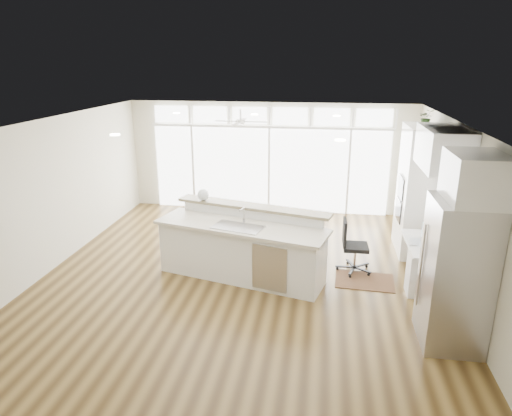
# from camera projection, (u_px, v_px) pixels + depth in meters

# --- Properties ---
(floor) EXTENTS (7.00, 8.00, 0.02)m
(floor) POSITION_uv_depth(u_px,v_px,m) (241.00, 280.00, 7.98)
(floor) COLOR #442F15
(floor) RESTS_ON ground
(ceiling) EXTENTS (7.00, 8.00, 0.02)m
(ceiling) POSITION_uv_depth(u_px,v_px,m) (239.00, 124.00, 7.14)
(ceiling) COLOR white
(ceiling) RESTS_ON wall_back
(wall_back) EXTENTS (7.00, 0.04, 2.70)m
(wall_back) POSITION_uv_depth(u_px,v_px,m) (270.00, 158.00, 11.31)
(wall_back) COLOR beige
(wall_back) RESTS_ON floor
(wall_front) EXTENTS (7.00, 0.04, 2.70)m
(wall_front) POSITION_uv_depth(u_px,v_px,m) (153.00, 352.00, 3.79)
(wall_front) COLOR beige
(wall_front) RESTS_ON floor
(wall_left) EXTENTS (0.04, 8.00, 2.70)m
(wall_left) POSITION_uv_depth(u_px,v_px,m) (46.00, 197.00, 8.05)
(wall_left) COLOR beige
(wall_left) RESTS_ON floor
(wall_right) EXTENTS (0.04, 8.00, 2.70)m
(wall_right) POSITION_uv_depth(u_px,v_px,m) (462.00, 217.00, 7.06)
(wall_right) COLOR beige
(wall_right) RESTS_ON floor
(glass_wall) EXTENTS (5.80, 0.06, 2.08)m
(glass_wall) POSITION_uv_depth(u_px,v_px,m) (269.00, 170.00, 11.35)
(glass_wall) COLOR silver
(glass_wall) RESTS_ON wall_back
(transom_row) EXTENTS (5.90, 0.06, 0.40)m
(transom_row) POSITION_uv_depth(u_px,v_px,m) (270.00, 116.00, 10.94)
(transom_row) COLOR silver
(transom_row) RESTS_ON wall_back
(desk_window) EXTENTS (0.04, 0.85, 0.85)m
(desk_window) POSITION_uv_depth(u_px,v_px,m) (456.00, 199.00, 7.28)
(desk_window) COLOR white
(desk_window) RESTS_ON wall_right
(ceiling_fan) EXTENTS (1.16, 1.16, 0.32)m
(ceiling_fan) POSITION_uv_depth(u_px,v_px,m) (241.00, 117.00, 9.91)
(ceiling_fan) COLOR silver
(ceiling_fan) RESTS_ON ceiling
(recessed_lights) EXTENTS (3.40, 3.00, 0.02)m
(recessed_lights) POSITION_uv_depth(u_px,v_px,m) (242.00, 124.00, 7.33)
(recessed_lights) COLOR #EEE8CA
(recessed_lights) RESTS_ON ceiling
(oven_cabinet) EXTENTS (0.64, 1.20, 2.50)m
(oven_cabinet) POSITION_uv_depth(u_px,v_px,m) (418.00, 191.00, 8.83)
(oven_cabinet) COLOR white
(oven_cabinet) RESTS_ON floor
(desk_nook) EXTENTS (0.72, 1.30, 0.76)m
(desk_nook) POSITION_uv_depth(u_px,v_px,m) (426.00, 264.00, 7.69)
(desk_nook) COLOR white
(desk_nook) RESTS_ON floor
(upper_cabinets) EXTENTS (0.64, 1.30, 0.64)m
(upper_cabinets) POSITION_uv_depth(u_px,v_px,m) (444.00, 149.00, 7.08)
(upper_cabinets) COLOR white
(upper_cabinets) RESTS_ON wall_right
(refrigerator) EXTENTS (0.76, 0.90, 2.00)m
(refrigerator) POSITION_uv_depth(u_px,v_px,m) (456.00, 274.00, 5.95)
(refrigerator) COLOR #B2B1B6
(refrigerator) RESTS_ON floor
(fridge_cabinet) EXTENTS (0.64, 0.90, 0.60)m
(fridge_cabinet) POSITION_uv_depth(u_px,v_px,m) (476.00, 178.00, 5.54)
(fridge_cabinet) COLOR white
(fridge_cabinet) RESTS_ON wall_right
(framed_photos) EXTENTS (0.06, 0.22, 0.80)m
(framed_photos) POSITION_uv_depth(u_px,v_px,m) (446.00, 197.00, 7.91)
(framed_photos) COLOR black
(framed_photos) RESTS_ON wall_right
(kitchen_island) EXTENTS (3.19, 1.86, 1.19)m
(kitchen_island) POSITION_uv_depth(u_px,v_px,m) (241.00, 246.00, 7.90)
(kitchen_island) COLOR white
(kitchen_island) RESTS_ON floor
(rug) EXTENTS (1.04, 0.78, 0.01)m
(rug) POSITION_uv_depth(u_px,v_px,m) (364.00, 281.00, 7.92)
(rug) COLOR #341D10
(rug) RESTS_ON floor
(office_chair) EXTENTS (0.52, 0.48, 0.97)m
(office_chair) POSITION_uv_depth(u_px,v_px,m) (356.00, 246.00, 8.15)
(office_chair) COLOR black
(office_chair) RESTS_ON floor
(fishbowl) EXTENTS (0.24, 0.24, 0.21)m
(fishbowl) POSITION_uv_depth(u_px,v_px,m) (203.00, 195.00, 8.39)
(fishbowl) COLOR silver
(fishbowl) RESTS_ON kitchen_island
(monitor) EXTENTS (0.10, 0.43, 0.36)m
(monitor) POSITION_uv_depth(u_px,v_px,m) (425.00, 233.00, 7.53)
(monitor) COLOR black
(monitor) RESTS_ON desk_nook
(keyboard) EXTENTS (0.18, 0.35, 0.02)m
(keyboard) POSITION_uv_depth(u_px,v_px,m) (413.00, 242.00, 7.61)
(keyboard) COLOR silver
(keyboard) RESTS_ON desk_nook
(potted_plant) EXTENTS (0.28, 0.31, 0.23)m
(potted_plant) POSITION_uv_depth(u_px,v_px,m) (426.00, 119.00, 8.40)
(potted_plant) COLOR #2E4F22
(potted_plant) RESTS_ON oven_cabinet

